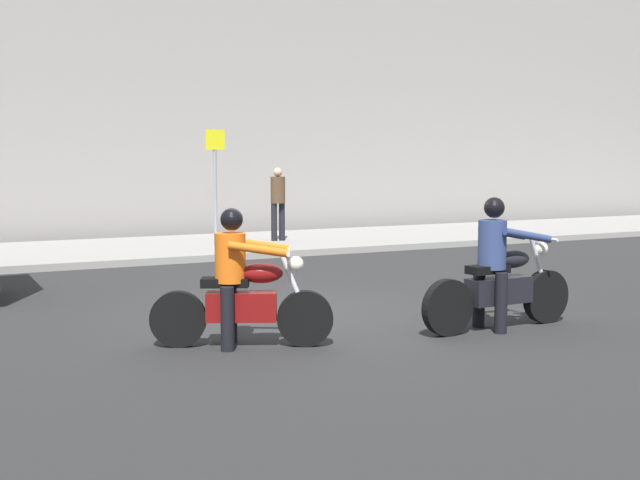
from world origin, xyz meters
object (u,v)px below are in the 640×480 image
(motorcycle_with_rider_orange_stripe, at_px, (240,290))
(pedestrian_bystander, at_px, (278,198))
(motorcycle_with_rider_denim_blue, at_px, (498,276))
(street_sign_post, at_px, (215,175))

(motorcycle_with_rider_orange_stripe, height_order, pedestrian_bystander, pedestrian_bystander)
(motorcycle_with_rider_orange_stripe, xyz_separation_m, pedestrian_bystander, (4.46, 9.19, 0.50))
(motorcycle_with_rider_denim_blue, xyz_separation_m, pedestrian_bystander, (1.32, 9.71, 0.48))
(motorcycle_with_rider_denim_blue, bearing_deg, pedestrian_bystander, 82.29)
(motorcycle_with_rider_denim_blue, height_order, street_sign_post, street_sign_post)
(motorcycle_with_rider_orange_stripe, relative_size, motorcycle_with_rider_denim_blue, 0.84)
(street_sign_post, distance_m, pedestrian_bystander, 1.79)
(motorcycle_with_rider_orange_stripe, distance_m, motorcycle_with_rider_denim_blue, 3.18)
(motorcycle_with_rider_denim_blue, xyz_separation_m, street_sign_post, (-0.35, 9.35, 1.05))
(motorcycle_with_rider_orange_stripe, bearing_deg, motorcycle_with_rider_denim_blue, -9.54)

